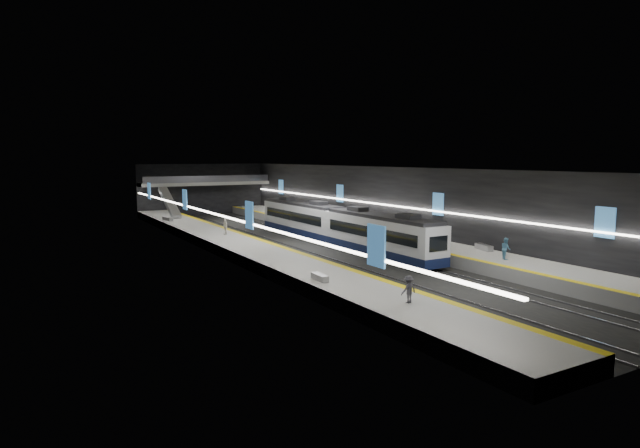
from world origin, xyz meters
TOP-DOWN VIEW (x-y plane):
  - ground at (0.00, 0.00)m, footprint 70.00×70.00m
  - ceiling at (0.00, 0.00)m, footprint 20.00×70.00m
  - wall_left at (-10.00, 0.00)m, footprint 0.04×70.00m
  - wall_right at (10.00, 0.00)m, footprint 0.04×70.00m
  - wall_back at (0.00, 35.00)m, footprint 20.00×0.04m
  - platform_left at (-7.50, 0.00)m, footprint 5.00×70.00m
  - tile_surface_left at (-7.50, 0.00)m, footprint 5.00×70.00m
  - tactile_strip_left at (-5.30, 0.00)m, footprint 0.60×70.00m
  - platform_right at (7.50, 0.00)m, footprint 5.00×70.00m
  - tile_surface_right at (7.50, 0.00)m, footprint 5.00×70.00m
  - tactile_strip_right at (5.30, 0.00)m, footprint 0.60×70.00m
  - rails at (-0.00, 0.00)m, footprint 6.52×70.00m
  - train at (2.50, -1.21)m, footprint 2.69×30.04m
  - ad_posters at (-0.00, 1.00)m, footprint 19.94×53.50m
  - cove_light_left at (-9.80, 0.00)m, footprint 0.25×68.60m
  - cove_light_right at (9.80, 0.00)m, footprint 0.25×68.60m
  - mezzanine_bridge at (0.00, 32.93)m, footprint 20.00×3.00m
  - escalator at (-7.50, 26.00)m, footprint 1.20×7.50m
  - bench_left_near at (-8.93, -17.42)m, footprint 0.58×1.77m
  - bench_left_far at (-9.10, 20.85)m, footprint 0.93×1.96m
  - bench_right_near at (9.24, -14.65)m, footprint 1.06×2.12m
  - bench_right_far at (8.94, -1.08)m, footprint 1.06×1.69m
  - passenger_right_a at (6.32, -1.37)m, footprint 0.43×0.61m
  - passenger_right_b at (7.47, -18.53)m, footprint 0.99×1.06m
  - passenger_left_a at (-6.96, 5.68)m, footprint 0.43×0.99m
  - passenger_left_b at (-7.41, -24.64)m, footprint 1.04×0.64m

SIDE VIEW (x-z plane):
  - ground at x=0.00m, z-range 0.00..0.00m
  - rails at x=0.00m, z-range 0.00..0.12m
  - platform_left at x=-7.50m, z-range 0.00..1.00m
  - platform_right at x=7.50m, z-range 0.00..1.00m
  - tile_surface_left at x=-7.50m, z-range 1.00..1.02m
  - tile_surface_right at x=7.50m, z-range 1.00..1.02m
  - tactile_strip_left at x=-5.30m, z-range 1.01..1.03m
  - tactile_strip_right at x=5.30m, z-range 1.01..1.03m
  - bench_right_far at x=8.94m, z-range 1.00..1.40m
  - bench_left_near at x=-8.93m, z-range 1.00..1.43m
  - bench_left_far at x=-9.10m, z-range 1.00..1.46m
  - bench_right_near at x=9.24m, z-range 1.00..1.50m
  - passenger_left_b at x=-7.41m, z-range 1.00..2.55m
  - passenger_right_a at x=6.32m, z-range 1.00..2.61m
  - passenger_left_a at x=-6.96m, z-range 1.00..2.67m
  - passenger_right_b at x=7.47m, z-range 1.00..2.74m
  - train at x=2.50m, z-range 0.40..4.00m
  - escalator at x=-7.50m, z-range 0.94..4.86m
  - cove_light_left at x=-9.80m, z-range 3.74..3.86m
  - cove_light_right at x=9.80m, z-range 3.74..3.86m
  - wall_left at x=-10.00m, z-range 0.00..8.00m
  - wall_right at x=10.00m, z-range 0.00..8.00m
  - wall_back at x=0.00m, z-range 0.00..8.00m
  - ad_posters at x=0.00m, z-range 3.40..5.60m
  - mezzanine_bridge at x=0.00m, z-range 4.29..5.79m
  - ceiling at x=0.00m, z-range 7.98..8.02m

